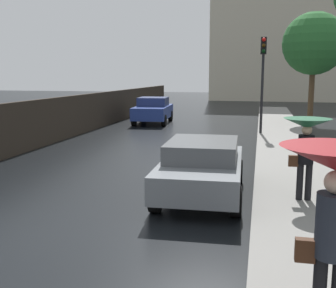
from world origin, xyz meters
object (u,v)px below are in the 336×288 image
at_px(pedestrian_with_umbrella_near, 306,136).
at_px(street_tree_near, 314,44).
at_px(car_grey_near_kerb, 202,167).
at_px(car_blue_mid_road, 153,110).
at_px(pedestrian_with_umbrella_far, 336,184).
at_px(traffic_light, 263,67).

bearing_deg(pedestrian_with_umbrella_near, street_tree_near, 80.80).
distance_m(car_grey_near_kerb, pedestrian_with_umbrella_near, 2.41).
xyz_separation_m(car_grey_near_kerb, street_tree_near, (3.99, 15.05, 3.74)).
height_order(car_blue_mid_road, pedestrian_with_umbrella_near, pedestrian_with_umbrella_near).
relative_size(car_grey_near_kerb, pedestrian_with_umbrella_far, 2.01).
bearing_deg(car_blue_mid_road, pedestrian_with_umbrella_near, 111.86).
bearing_deg(traffic_light, street_tree_near, 61.51).
height_order(car_grey_near_kerb, car_blue_mid_road, car_blue_mid_road).
distance_m(car_grey_near_kerb, car_blue_mid_road, 14.79).
bearing_deg(traffic_light, car_grey_near_kerb, -97.42).
xyz_separation_m(pedestrian_with_umbrella_far, traffic_light, (-0.70, 15.29, 1.37)).
bearing_deg(street_tree_near, traffic_light, -118.49).
distance_m(pedestrian_with_umbrella_near, pedestrian_with_umbrella_far, 4.93).
bearing_deg(car_blue_mid_road, street_tree_near, -177.56).
xyz_separation_m(pedestrian_with_umbrella_far, street_tree_near, (1.97, 20.22, 2.69)).
height_order(pedestrian_with_umbrella_far, traffic_light, traffic_light).
relative_size(pedestrian_with_umbrella_near, street_tree_near, 0.29).
bearing_deg(pedestrian_with_umbrella_far, car_grey_near_kerb, 111.26).
height_order(car_grey_near_kerb, pedestrian_with_umbrella_far, pedestrian_with_umbrella_far).
distance_m(car_blue_mid_road, street_tree_near, 9.58).
xyz_separation_m(car_grey_near_kerb, car_blue_mid_road, (-4.79, 13.99, 0.07)).
height_order(car_blue_mid_road, street_tree_near, street_tree_near).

